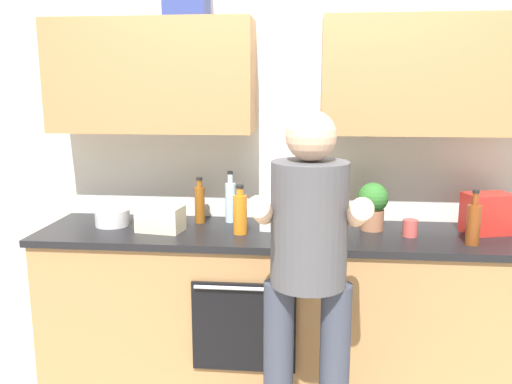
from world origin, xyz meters
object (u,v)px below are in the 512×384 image
bottle_juice (240,213)px  knife_block (320,217)px  mixing_bowl (113,217)px  bottle_syrup (200,203)px  grocery_bag_rice (160,219)px  potted_herb (373,204)px  grocery_bag_crisps (488,213)px  person_standing (308,260)px  cup_coffee (336,224)px  cup_ceramic (410,228)px  grocery_bag_produce (281,213)px  bottle_water (230,201)px  bottle_oil (337,202)px  bottle_vinegar (473,223)px

bottle_juice → knife_block: 0.45m
bottle_juice → mixing_bowl: bottle_juice is taller
bottle_syrup → bottle_juice: size_ratio=1.00×
knife_block → grocery_bag_rice: 0.91m
knife_block → potted_herb: 0.36m
grocery_bag_rice → grocery_bag_crisps: size_ratio=1.00×
grocery_bag_rice → person_standing: bearing=-36.0°
knife_block → cup_coffee: bearing=54.3°
cup_ceramic → grocery_bag_produce: size_ratio=0.43×
potted_herb → bottle_juice: bearing=-167.9°
bottle_water → bottle_oil: size_ratio=0.92×
bottle_syrup → bottle_oil: bearing=0.4°
bottle_vinegar → knife_block: (-0.80, 0.05, -0.00)m
bottle_water → potted_herb: size_ratio=1.13×
grocery_bag_rice → bottle_oil: bearing=12.1°
bottle_juice → bottle_oil: bearing=22.5°
person_standing → bottle_juice: 0.72m
person_standing → bottle_vinegar: person_standing is taller
mixing_bowl → grocery_bag_produce: grocery_bag_produce is taller
potted_herb → grocery_bag_rice: 1.23m
grocery_bag_produce → mixing_bowl: bearing=-178.9°
bottle_syrup → mixing_bowl: size_ratio=1.39×
bottle_water → knife_block: (0.54, -0.29, -0.02)m
bottle_vinegar → grocery_bag_rice: bearing=176.8°
knife_block → grocery_bag_rice: (-0.91, 0.04, -0.04)m
bottle_water → knife_block: bearing=-28.0°
bottle_juice → grocery_bag_crisps: bearing=6.3°
bottle_juice → potted_herb: bearing=12.1°
bottle_syrup → bottle_oil: (0.83, 0.01, 0.02)m
bottle_vinegar → grocery_bag_rice: size_ratio=1.16×
bottle_oil → knife_block: 0.28m
grocery_bag_produce → grocery_bag_rice: bearing=-170.7°
mixing_bowl → grocery_bag_produce: (1.01, 0.02, 0.05)m
bottle_juice → cup_coffee: bearing=10.3°
bottle_juice → bottle_oil: size_ratio=0.82×
cup_ceramic → mixing_bowl: 1.73m
bottle_vinegar → cup_ceramic: bearing=157.2°
potted_herb → grocery_bag_crisps: bearing=-0.7°
cup_coffee → knife_block: 0.17m
knife_block → potted_herb: (0.30, 0.19, 0.04)m
grocery_bag_rice → bottle_syrup: bearing=48.5°
bottle_water → mixing_bowl: bearing=-167.5°
person_standing → knife_block: size_ratio=5.65×
person_standing → cup_ceramic: size_ratio=17.26×
person_standing → grocery_bag_rice: person_standing is taller
person_standing → cup_coffee: (0.16, 0.70, -0.02)m
bottle_vinegar → grocery_bag_rice: 1.71m
bottle_juice → grocery_bag_rice: bottle_juice is taller
person_standing → grocery_bag_rice: size_ratio=6.40×
mixing_bowl → grocery_bag_rice: size_ratio=0.80×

